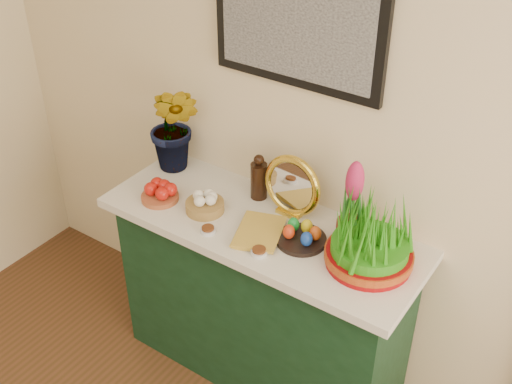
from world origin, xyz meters
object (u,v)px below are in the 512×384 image
hyacinth_green (174,113)px  mirror (292,187)px  sideboard (262,303)px  wheatgrass_sabzeh (371,238)px  book (238,228)px

hyacinth_green → mirror: bearing=-6.9°
hyacinth_green → mirror: 0.65m
sideboard → hyacinth_green: size_ratio=2.23×
sideboard → wheatgrass_sabzeh: wheatgrass_sabzeh is taller
book → wheatgrass_sabzeh: wheatgrass_sabzeh is taller
hyacinth_green → wheatgrass_sabzeh: (1.05, -0.12, -0.17)m
hyacinth_green → book: size_ratio=2.42×
wheatgrass_sabzeh → mirror: bearing=164.3°
sideboard → book: (-0.05, -0.11, 0.48)m
hyacinth_green → book: 0.64m
hyacinth_green → wheatgrass_sabzeh: bearing=-13.2°
sideboard → mirror: size_ratio=4.71×
hyacinth_green → book: hyacinth_green is taller
sideboard → mirror: mirror is taller
sideboard → wheatgrass_sabzeh: 0.76m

